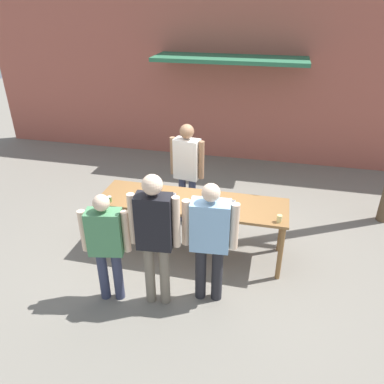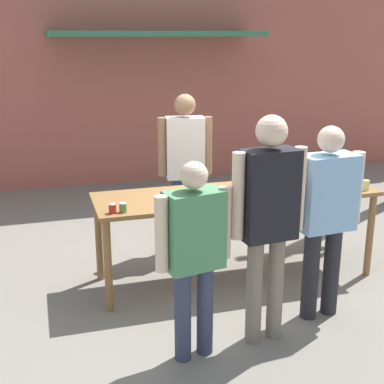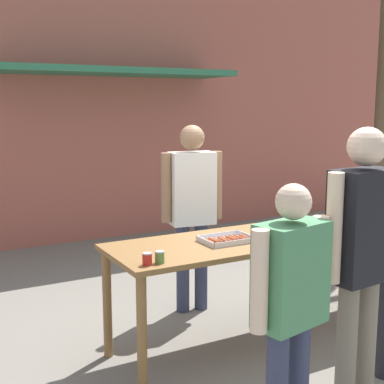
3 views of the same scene
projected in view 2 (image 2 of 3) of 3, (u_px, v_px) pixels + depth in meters
name	position (u px, v px, depth m)	size (l,w,h in m)	color
ground_plane	(235.00, 277.00, 5.50)	(24.00, 24.00, 0.00)	slate
building_facade_back	(149.00, 43.00, 8.52)	(12.00, 1.11, 4.50)	#A85647
serving_table	(236.00, 201.00, 5.27)	(2.79, 0.80, 0.91)	brown
food_tray_sausages	(192.00, 196.00, 5.09)	(0.40, 0.28, 0.04)	silver
food_tray_buns	(278.00, 188.00, 5.33)	(0.39, 0.25, 0.05)	silver
condiment_jar_mustard	(112.00, 209.00, 4.63)	(0.07, 0.07, 0.08)	#B22319
condiment_jar_ketchup	(123.00, 208.00, 4.65)	(0.07, 0.07, 0.08)	#567A38
beer_cup	(366.00, 185.00, 5.31)	(0.07, 0.07, 0.10)	#DBC67A
person_server_behind_table	(185.00, 159.00, 5.91)	(0.59, 0.29, 1.79)	#333851
person_customer_holding_hotdog	(194.00, 246.00, 3.91)	(0.60, 0.31, 1.55)	#333851
person_customer_with_cup	(326.00, 208.00, 4.48)	(0.69, 0.30, 1.70)	#232328
person_customer_waiting_in_line	(268.00, 211.00, 4.08)	(0.62, 0.27, 1.84)	#756B5B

